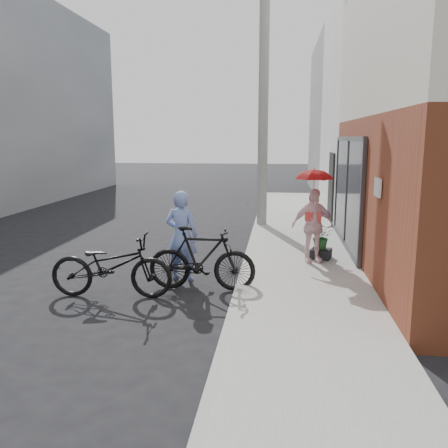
% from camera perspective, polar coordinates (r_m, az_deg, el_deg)
% --- Properties ---
extents(ground, '(80.00, 80.00, 0.00)m').
position_cam_1_polar(ground, '(8.21, -4.89, -8.20)').
color(ground, black).
rests_on(ground, ground).
extents(sidewalk, '(2.20, 24.00, 0.12)m').
position_cam_1_polar(sidewalk, '(9.97, 9.42, -4.59)').
color(sidewalk, gray).
rests_on(sidewalk, ground).
extents(curb, '(0.12, 24.00, 0.12)m').
position_cam_1_polar(curb, '(9.97, 2.73, -4.44)').
color(curb, '#9E9E99').
rests_on(curb, ground).
extents(east_building_far, '(8.00, 8.00, 7.00)m').
position_cam_1_polar(east_building_far, '(24.29, 20.49, 11.86)').
color(east_building_far, slate).
rests_on(east_building_far, ground).
extents(utility_pole, '(0.28, 0.28, 7.00)m').
position_cam_1_polar(utility_pole, '(13.66, 4.76, 14.09)').
color(utility_pole, '#9E9E99').
rests_on(utility_pole, ground).
extents(officer, '(0.66, 0.48, 1.67)m').
position_cam_1_polar(officer, '(8.71, -5.11, -1.43)').
color(officer, '#7992D8').
rests_on(officer, ground).
extents(bike_left, '(2.05, 0.80, 1.06)m').
position_cam_1_polar(bike_left, '(8.04, -13.41, -4.92)').
color(bike_left, black).
rests_on(bike_left, ground).
extents(bike_right, '(1.86, 0.53, 1.11)m').
position_cam_1_polar(bike_right, '(8.16, -2.69, -4.20)').
color(bike_right, black).
rests_on(bike_right, ground).
extents(kimono_woman, '(0.94, 0.61, 1.49)m').
position_cam_1_polar(kimono_woman, '(9.66, 10.62, -0.19)').
color(kimono_woman, '#F9D1D6').
rests_on(kimono_woman, sidewalk).
extents(parasol, '(0.75, 0.75, 0.66)m').
position_cam_1_polar(parasol, '(9.53, 10.84, 6.18)').
color(parasol, red).
rests_on(parasol, kimono_woman).
extents(planter, '(0.49, 0.49, 0.20)m').
position_cam_1_polar(planter, '(10.10, 11.58, -3.51)').
color(planter, black).
rests_on(planter, sidewalk).
extents(potted_plant, '(0.48, 0.41, 0.53)m').
position_cam_1_polar(potted_plant, '(10.02, 11.66, -1.47)').
color(potted_plant, '#255E2C').
rests_on(potted_plant, planter).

